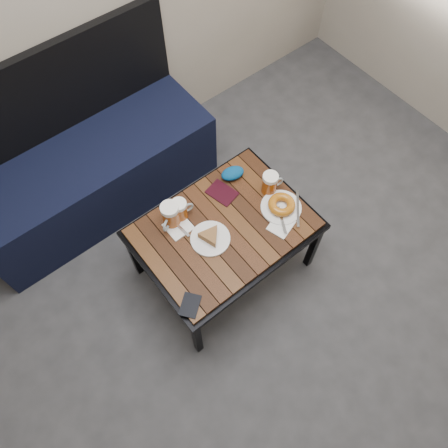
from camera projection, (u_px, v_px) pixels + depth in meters
ground at (313, 423)px, 2.11m from camera, size 4.00×4.00×0.00m
room_shell at (290, 90)px, 0.77m from camera, size 4.00×4.00×4.00m
bench at (91, 170)px, 2.50m from camera, size 1.40×0.50×0.95m
cafe_table at (224, 231)px, 2.13m from camera, size 0.84×0.62×0.47m
beer_mug_left at (170, 215)px, 2.04m from camera, size 0.13×0.11×0.14m
beer_mug_centre at (180, 210)px, 2.07m from camera, size 0.11×0.08×0.12m
beer_mug_right at (270, 183)px, 2.14m from camera, size 0.12×0.09×0.12m
plate_pie at (210, 237)px, 2.04m from camera, size 0.19×0.19×0.05m
plate_bagel at (281, 206)px, 2.12m from camera, size 0.23×0.24×0.06m
napkin_left at (178, 226)px, 2.09m from camera, size 0.12×0.16×0.01m
napkin_right at (281, 225)px, 2.09m from camera, size 0.14×0.13×0.01m
passport_navy at (190, 305)px, 1.90m from camera, size 0.13×0.13×0.01m
passport_burgundy at (222, 193)px, 2.19m from camera, size 0.13×0.16×0.01m
knit_pouch at (233, 173)px, 2.22m from camera, size 0.14×0.11×0.05m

